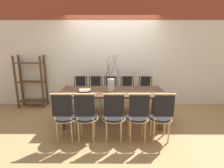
{
  "coord_description": "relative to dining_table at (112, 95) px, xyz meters",
  "views": [
    {
      "loc": [
        0.02,
        -3.69,
        1.78
      ],
      "look_at": [
        0.0,
        0.0,
        0.91
      ],
      "focal_mm": 28.0,
      "sensor_mm": 36.0,
      "label": 1
    }
  ],
  "objects": [
    {
      "name": "chair_far_leftend",
      "position": [
        -0.84,
        0.74,
        -0.15
      ],
      "size": [
        0.43,
        0.43,
        0.95
      ],
      "rotation": [
        0.0,
        0.0,
        3.14
      ],
      "color": "black",
      "rests_on": "ground_plane"
    },
    {
      "name": "chair_far_rightend",
      "position": [
        0.89,
        0.74,
        -0.15
      ],
      "size": [
        0.43,
        0.43,
        0.95
      ],
      "rotation": [
        0.0,
        0.0,
        3.14
      ],
      "color": "black",
      "rests_on": "ground_plane"
    },
    {
      "name": "vase_centerpiece",
      "position": [
        -0.02,
        0.0,
        0.25
      ],
      "size": [
        0.33,
        0.33,
        0.78
      ],
      "color": "silver",
      "rests_on": "dining_table"
    },
    {
      "name": "book_stack",
      "position": [
        -0.59,
        -0.07,
        0.13
      ],
      "size": [
        0.26,
        0.22,
        0.05
      ],
      "color": "#234C8C",
      "rests_on": "dining_table"
    },
    {
      "name": "chair_near_right",
      "position": [
        0.47,
        -0.74,
        -0.15
      ],
      "size": [
        0.43,
        0.43,
        0.95
      ],
      "color": "black",
      "rests_on": "ground_plane"
    },
    {
      "name": "chair_near_center",
      "position": [
        0.04,
        -0.74,
        -0.15
      ],
      "size": [
        0.43,
        0.43,
        0.95
      ],
      "color": "black",
      "rests_on": "ground_plane"
    },
    {
      "name": "wall_rear",
      "position": [
        0.0,
        1.27,
        0.95
      ],
      "size": [
        12.0,
        0.06,
        3.2
      ],
      "color": "silver",
      "rests_on": "ground_plane"
    },
    {
      "name": "dining_table",
      "position": [
        0.0,
        0.0,
        0.0
      ],
      "size": [
        2.25,
        0.88,
        0.76
      ],
      "color": "#4C3321",
      "rests_on": "ground_plane"
    },
    {
      "name": "chair_near_left",
      "position": [
        -0.47,
        -0.74,
        -0.15
      ],
      "size": [
        0.43,
        0.43,
        0.95
      ],
      "color": "black",
      "rests_on": "ground_plane"
    },
    {
      "name": "chair_far_left",
      "position": [
        -0.44,
        0.74,
        -0.15
      ],
      "size": [
        0.43,
        0.43,
        0.95
      ],
      "rotation": [
        0.0,
        0.0,
        3.14
      ],
      "color": "black",
      "rests_on": "ground_plane"
    },
    {
      "name": "chair_far_center",
      "position": [
        -0.04,
        0.74,
        -0.15
      ],
      "size": [
        0.43,
        0.43,
        0.95
      ],
      "rotation": [
        0.0,
        0.0,
        3.14
      ],
      "color": "black",
      "rests_on": "ground_plane"
    },
    {
      "name": "chair_near_leftend",
      "position": [
        -0.86,
        -0.74,
        -0.15
      ],
      "size": [
        0.43,
        0.43,
        0.95
      ],
      "color": "black",
      "rests_on": "ground_plane"
    },
    {
      "name": "ground_plane",
      "position": [
        0.0,
        0.0,
        -0.65
      ],
      "size": [
        16.0,
        16.0,
        0.0
      ],
      "primitive_type": "plane",
      "color": "#A87F51"
    },
    {
      "name": "chair_far_right",
      "position": [
        0.4,
        0.74,
        -0.15
      ],
      "size": [
        0.43,
        0.43,
        0.95
      ],
      "rotation": [
        0.0,
        0.0,
        3.14
      ],
      "color": "black",
      "rests_on": "ground_plane"
    },
    {
      "name": "chair_near_rightend",
      "position": [
        0.9,
        -0.74,
        -0.15
      ],
      "size": [
        0.43,
        0.43,
        0.95
      ],
      "color": "black",
      "rests_on": "ground_plane"
    },
    {
      "name": "shelving_rack",
      "position": [
        -2.26,
        1.04,
        0.07
      ],
      "size": [
        0.76,
        0.32,
        1.45
      ],
      "color": "#513823",
      "rests_on": "ground_plane"
    }
  ]
}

